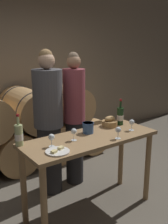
{
  "coord_description": "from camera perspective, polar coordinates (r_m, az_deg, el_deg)",
  "views": [
    {
      "loc": [
        -1.6,
        -2.1,
        1.86
      ],
      "look_at": [
        0.0,
        0.12,
        1.14
      ],
      "focal_mm": 42.0,
      "sensor_mm": 36.0,
      "label": 1
    }
  ],
  "objects": [
    {
      "name": "wine_glass_far_left",
      "position": [
        2.55,
        -7.14,
        -5.53
      ],
      "size": [
        0.06,
        0.06,
        0.13
      ],
      "color": "white",
      "rests_on": "tasting_table"
    },
    {
      "name": "person_left",
      "position": [
        3.25,
        -7.71,
        -2.35
      ],
      "size": [
        0.36,
        0.36,
        1.8
      ],
      "color": "#232326",
      "rests_on": "ground_plane"
    },
    {
      "name": "cheese_plate",
      "position": [
        2.44,
        -5.79,
        -8.5
      ],
      "size": [
        0.23,
        0.23,
        0.04
      ],
      "color": "white",
      "rests_on": "tasting_table"
    },
    {
      "name": "stone_wall_back",
      "position": [
        4.62,
        -15.79,
        10.93
      ],
      "size": [
        10.0,
        0.12,
        3.2
      ],
      "color": "gray",
      "rests_on": "ground_plane"
    },
    {
      "name": "wine_glass_left",
      "position": [
        2.68,
        -2.22,
        -4.35
      ],
      "size": [
        0.06,
        0.06,
        0.13
      ],
      "color": "white",
      "rests_on": "tasting_table"
    },
    {
      "name": "person_right",
      "position": [
        3.43,
        -2.13,
        -1.32
      ],
      "size": [
        0.28,
        0.28,
        1.76
      ],
      "color": "#232326",
      "rests_on": "ground_plane"
    },
    {
      "name": "wine_glass_right",
      "position": [
        3.04,
        10.35,
        -2.28
      ],
      "size": [
        0.06,
        0.06,
        0.13
      ],
      "color": "white",
      "rests_on": "tasting_table"
    },
    {
      "name": "ground_plane",
      "position": [
        3.23,
        1.28,
        -20.48
      ],
      "size": [
        10.0,
        10.0,
        0.0
      ],
      "primitive_type": "plane",
      "color": "#665E51"
    },
    {
      "name": "blue_crock",
      "position": [
        2.91,
        0.89,
        -3.35
      ],
      "size": [
        0.13,
        0.13,
        0.12
      ],
      "color": "#335693",
      "rests_on": "tasting_table"
    },
    {
      "name": "barrel_stack",
      "position": [
        4.26,
        -11.97,
        -3.55
      ],
      "size": [
        2.66,
        0.96,
        1.19
      ],
      "color": "tan",
      "rests_on": "ground_plane"
    },
    {
      "name": "wine_bottle_red",
      "position": [
        3.23,
        7.88,
        -0.88
      ],
      "size": [
        0.08,
        0.08,
        0.32
      ],
      "color": "#193819",
      "rests_on": "tasting_table"
    },
    {
      "name": "wine_glass_center",
      "position": [
        2.75,
        7.45,
        -3.97
      ],
      "size": [
        0.06,
        0.06,
        0.13
      ],
      "color": "white",
      "rests_on": "tasting_table"
    },
    {
      "name": "tasting_table",
      "position": [
        2.87,
        1.36,
        -8.21
      ],
      "size": [
        1.5,
        0.58,
        0.89
      ],
      "color": "#99754C",
      "rests_on": "ground_plane"
    },
    {
      "name": "wine_bottle_white",
      "position": [
        2.63,
        -14.0,
        -4.87
      ],
      "size": [
        0.08,
        0.08,
        0.32
      ],
      "color": "#ADBC7F",
      "rests_on": "tasting_table"
    },
    {
      "name": "bread_basket",
      "position": [
        3.16,
        5.6,
        -2.26
      ],
      "size": [
        0.19,
        0.19,
        0.13
      ],
      "color": "#A87F4C",
      "rests_on": "tasting_table"
    }
  ]
}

